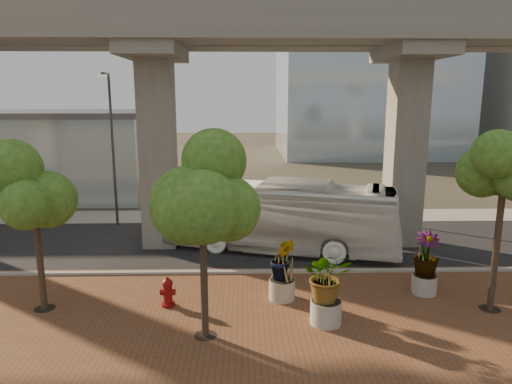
{
  "coord_description": "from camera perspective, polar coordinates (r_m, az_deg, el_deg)",
  "views": [
    {
      "loc": [
        -1.81,
        -19.99,
        7.17
      ],
      "look_at": [
        -1.32,
        0.5,
        3.0
      ],
      "focal_mm": 32.0,
      "sensor_mm": 36.0,
      "label": 1
    }
  ],
  "objects": [
    {
      "name": "ground",
      "position": [
        21.32,
        3.62,
        -8.17
      ],
      "size": [
        160.0,
        160.0,
        0.0
      ],
      "primitive_type": "plane",
      "color": "#332F25",
      "rests_on": "ground"
    },
    {
      "name": "brick_plaza",
      "position": [
        14.07,
        6.57,
        -19.06
      ],
      "size": [
        70.0,
        13.0,
        0.06
      ],
      "primitive_type": "cube",
      "color": "brown",
      "rests_on": "ground"
    },
    {
      "name": "asphalt_road",
      "position": [
        23.2,
        3.2,
        -6.46
      ],
      "size": [
        90.0,
        8.0,
        0.04
      ],
      "primitive_type": "cube",
      "color": "black",
      "rests_on": "ground"
    },
    {
      "name": "curb_strip",
      "position": [
        19.42,
        4.14,
        -9.93
      ],
      "size": [
        70.0,
        0.25,
        0.16
      ],
      "primitive_type": "cube",
      "color": "#9B9990",
      "rests_on": "ground"
    },
    {
      "name": "far_sidewalk",
      "position": [
        28.46,
        2.33,
        -3.03
      ],
      "size": [
        90.0,
        3.0,
        0.06
      ],
      "primitive_type": "cube",
      "color": "#9B9990",
      "rests_on": "ground"
    },
    {
      "name": "transit_viaduct",
      "position": [
        22.07,
        3.41,
        11.79
      ],
      "size": [
        72.0,
        5.6,
        12.4
      ],
      "color": "gray",
      "rests_on": "ground"
    },
    {
      "name": "station_pavilion",
      "position": [
        40.52,
        -28.12,
        4.56
      ],
      "size": [
        23.0,
        13.0,
        6.3
      ],
      "color": "#A3B4BA",
      "rests_on": "ground"
    },
    {
      "name": "transit_bus",
      "position": [
        21.88,
        1.83,
        -3.0
      ],
      "size": [
        12.43,
        6.13,
        3.38
      ],
      "primitive_type": "imported",
      "rotation": [
        0.0,
        0.0,
        1.29
      ],
      "color": "silver",
      "rests_on": "ground"
    },
    {
      "name": "fire_hydrant",
      "position": [
        16.58,
        -10.96,
        -12.18
      ],
      "size": [
        0.53,
        0.47,
        1.05
      ],
      "color": "maroon",
      "rests_on": "ground"
    },
    {
      "name": "planter_front",
      "position": [
        14.89,
        8.86,
        -10.79
      ],
      "size": [
        2.24,
        2.24,
        2.46
      ],
      "color": "#AEAA9D",
      "rests_on": "ground"
    },
    {
      "name": "planter_right",
      "position": [
        18.06,
        20.51,
        -7.59
      ],
      "size": [
        2.2,
        2.2,
        2.35
      ],
      "color": "#A7A197",
      "rests_on": "ground"
    },
    {
      "name": "planter_left",
      "position": [
        16.51,
        3.31,
        -8.75
      ],
      "size": [
        2.1,
        2.1,
        2.3
      ],
      "color": "#ACA69C",
      "rests_on": "ground"
    },
    {
      "name": "street_tree_far_west",
      "position": [
        16.64,
        -26.13,
        0.42
      ],
      "size": [
        3.28,
        3.28,
        5.77
      ],
      "color": "#443326",
      "rests_on": "ground"
    },
    {
      "name": "street_tree_near_west",
      "position": [
        13.19,
        -6.76,
        -0.29
      ],
      "size": [
        3.65,
        3.65,
        6.11
      ],
      "color": "#443326",
      "rests_on": "ground"
    },
    {
      "name": "street_tree_near_east",
      "position": [
        16.81,
        28.81,
        3.73
      ],
      "size": [
        3.52,
        3.52,
        6.88
      ],
      "color": "#443326",
      "rests_on": "ground"
    },
    {
      "name": "streetlamp_west",
      "position": [
        26.67,
        -17.58,
        6.24
      ],
      "size": [
        0.42,
        1.23,
        8.52
      ],
      "color": "#333238",
      "rests_on": "ground"
    },
    {
      "name": "streetlamp_east",
      "position": [
        26.84,
        17.42,
        7.17
      ],
      "size": [
        0.46,
        1.34,
        9.23
      ],
      "color": "#2F3035",
      "rests_on": "ground"
    }
  ]
}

